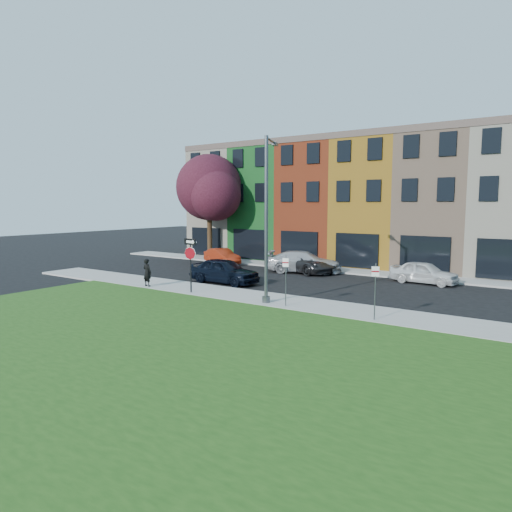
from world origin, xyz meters
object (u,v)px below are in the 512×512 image
Objects in this scene: stop_sign at (190,254)px; sedan_near at (224,271)px; street_lamp at (267,220)px; man at (147,272)px.

stop_sign is 4.15m from sedan_near.
sedan_near is at bearing 126.71° from street_lamp.
stop_sign reaches higher than man.
stop_sign is at bearing -169.09° from sedan_near.
man is 4.78m from sedan_near.
sedan_near is 0.58× the size of street_lamp.
sedan_near is 7.37m from street_lamp.
man is 0.35× the size of sedan_near.
street_lamp is at bearing -121.36° from sedan_near.
stop_sign is at bearing -178.69° from man.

